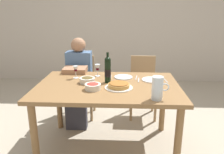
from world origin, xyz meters
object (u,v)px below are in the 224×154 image
object	(u,v)px
diner_left	(78,79)
dinner_plate_left_setting	(152,80)
dining_table	(108,93)
chair_right	(143,82)
olive_bowl	(87,80)
wine_bottle	(108,70)
salad_bowl	(93,86)
water_pitcher	(157,90)
wine_glass_left_diner	(97,68)
baked_tart	(119,85)
dinner_plate_right_setting	(123,77)
chair_left	(82,82)
wine_glass_right_diner	(76,69)

from	to	relation	value
diner_left	dinner_plate_left_setting	bearing A→B (deg)	153.04
dining_table	chair_right	bearing A→B (deg)	63.50
diner_left	olive_bowl	bearing A→B (deg)	110.20
wine_bottle	salad_bowl	size ratio (longest dim) A/B	2.07
wine_bottle	water_pitcher	distance (m)	0.66
olive_bowl	wine_glass_left_diner	size ratio (longest dim) A/B	1.16
wine_bottle	water_pitcher	size ratio (longest dim) A/B	1.58
baked_tart	diner_left	size ratio (longest dim) A/B	0.24
wine_bottle	olive_bowl	world-z (taller)	wine_bottle
olive_bowl	dinner_plate_right_setting	bearing A→B (deg)	28.52
baked_tart	dinner_plate_left_setting	xyz separation A→B (m)	(0.37, 0.27, -0.02)
water_pitcher	dinner_plate_right_setting	xyz separation A→B (m)	(-0.30, 0.65, -0.09)
baked_tart	olive_bowl	xyz separation A→B (m)	(-0.34, 0.15, 0.01)
wine_glass_left_diner	dinner_plate_left_setting	bearing A→B (deg)	-12.21
dining_table	wine_glass_left_diner	xyz separation A→B (m)	(-0.14, 0.31, 0.19)
salad_bowl	diner_left	size ratio (longest dim) A/B	0.14
dining_table	chair_left	world-z (taller)	chair_left
wine_glass_left_diner	wine_glass_right_diner	size ratio (longest dim) A/B	1.00
baked_tart	dinner_plate_right_setting	size ratio (longest dim) A/B	1.33
wine_bottle	baked_tart	size ratio (longest dim) A/B	1.17
diner_left	wine_glass_left_diner	bearing A→B (deg)	132.41
baked_tart	dinner_plate_right_setting	xyz separation A→B (m)	(0.05, 0.36, -0.02)
baked_tart	salad_bowl	bearing A→B (deg)	-167.75
wine_glass_left_diner	chair_left	world-z (taller)	wine_glass_left_diner
dinner_plate_right_setting	chair_left	bearing A→B (deg)	135.16
wine_bottle	dinner_plate_left_setting	distance (m)	0.52
chair_right	dining_table	bearing A→B (deg)	64.46
wine_glass_left_diner	dinner_plate_right_setting	world-z (taller)	wine_glass_left_diner
olive_bowl	wine_glass_right_diner	world-z (taller)	wine_glass_right_diner
water_pitcher	chair_right	xyz separation A→B (m)	(-0.01, 1.29, -0.36)
dining_table	water_pitcher	world-z (taller)	water_pitcher
dinner_plate_left_setting	chair_left	xyz separation A→B (m)	(-0.93, 0.70, -0.27)
dinner_plate_right_setting	chair_right	size ratio (longest dim) A/B	0.24
water_pitcher	wine_glass_right_diner	size ratio (longest dim) A/B	1.45
water_pitcher	chair_left	distance (m)	1.59
chair_left	diner_left	xyz separation A→B (m)	(0.00, -0.24, 0.12)
olive_bowl	dinner_plate_left_setting	size ratio (longest dim) A/B	0.74
wine_bottle	chair_right	distance (m)	1.03
salad_bowl	chair_left	distance (m)	1.12
olive_bowl	chair_right	bearing A→B (deg)	51.57
chair_left	wine_glass_left_diner	bearing A→B (deg)	118.00
dinner_plate_left_setting	dinner_plate_right_setting	bearing A→B (deg)	164.43
salad_bowl	chair_right	xyz separation A→B (m)	(0.59, 1.06, -0.30)
dinner_plate_left_setting	chair_left	bearing A→B (deg)	143.18
chair_right	wine_glass_right_diner	bearing A→B (deg)	40.39
wine_bottle	chair_left	size ratio (longest dim) A/B	0.38
dinner_plate_right_setting	chair_left	xyz separation A→B (m)	(-0.61, 0.61, -0.27)
dining_table	wine_glass_right_diner	world-z (taller)	wine_glass_right_diner
olive_bowl	diner_left	distance (m)	0.65
water_pitcher	dinner_plate_right_setting	size ratio (longest dim) A/B	0.99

